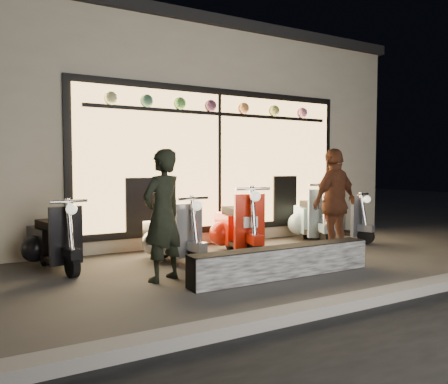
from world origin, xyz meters
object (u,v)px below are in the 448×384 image
Objects in this scene: scooter_silver at (170,236)px; woman at (335,203)px; graffiti_barrier at (283,262)px; scooter_red at (237,227)px; man at (163,215)px.

woman is at bearing -33.48° from scooter_silver.
woman is at bearing 22.46° from graffiti_barrier.
graffiti_barrier is at bearing 10.77° from woman.
scooter_red is (1.20, 0.02, 0.04)m from scooter_silver.
scooter_red reaches higher than graffiti_barrier.
man reaches higher than scooter_red.
graffiti_barrier is 1.60× the size of man.
graffiti_barrier is 1.71m from woman.
woman reaches higher than scooter_red.
man is at bearing 157.23° from graffiti_barrier.
man is 0.96× the size of woman.
scooter_silver is 1.23m from man.
woman is at bearing -31.21° from scooter_red.
scooter_red is at bearing -8.91° from scooter_silver.
graffiti_barrier is 1.70m from scooter_red.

